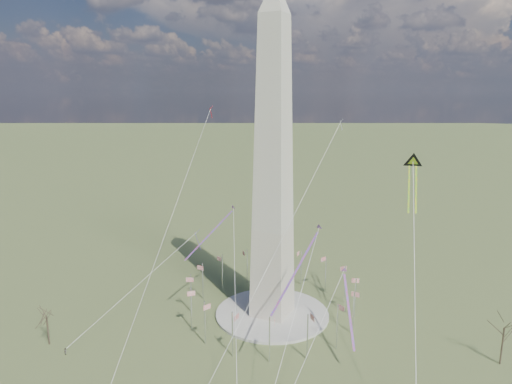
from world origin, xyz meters
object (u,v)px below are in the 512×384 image
at_px(washington_monument, 273,167).
at_px(person_west, 66,351).
at_px(tree_near, 505,325).
at_px(kite_delta_black, 413,165).

height_order(washington_monument, person_west, washington_monument).
xyz_separation_m(tree_near, kite_delta_black, (-26.66, 10.21, 38.29)).
height_order(washington_monument, kite_delta_black, washington_monument).
bearing_deg(person_west, kite_delta_black, -123.33).
bearing_deg(person_west, tree_near, -135.23).
xyz_separation_m(washington_monument, person_west, (-41.18, -45.14, -47.03)).
relative_size(tree_near, kite_delta_black, 0.90).
xyz_separation_m(person_west, kite_delta_black, (79.17, 57.13, 48.41)).
relative_size(washington_monument, person_west, 53.99).
height_order(person_west, kite_delta_black, kite_delta_black).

